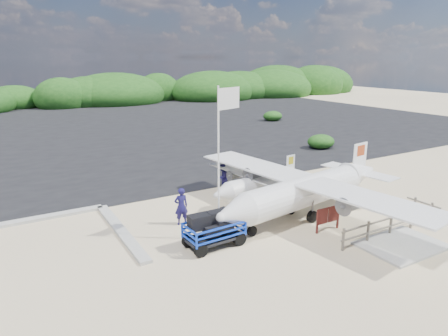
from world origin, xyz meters
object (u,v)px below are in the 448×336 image
at_px(flagpole, 219,240).
at_px(signboard, 327,231).
at_px(baggage_cart, 214,246).
at_px(crew_b, 222,177).
at_px(aircraft_large, 198,127).
at_px(crew_a, 181,206).

relative_size(flagpole, signboard, 4.65).
height_order(baggage_cart, flagpole, flagpole).
bearing_deg(crew_b, baggage_cart, 34.27).
relative_size(flagpole, aircraft_large, 0.49).
xyz_separation_m(baggage_cart, aircraft_large, (13.11, 27.55, 0.00)).
distance_m(crew_b, aircraft_large, 23.18).
bearing_deg(baggage_cart, flagpole, 39.92).
bearing_deg(crew_a, signboard, 149.10).
height_order(signboard, crew_a, crew_a).
bearing_deg(signboard, baggage_cart, 167.48).
relative_size(baggage_cart, crew_b, 1.61).
relative_size(flagpole, crew_a, 3.64).
xyz_separation_m(baggage_cart, flagpole, (0.49, 0.45, 0.00)).
distance_m(baggage_cart, aircraft_large, 30.51).
relative_size(flagpole, crew_b, 4.03).
relative_size(crew_b, aircraft_large, 0.12).
bearing_deg(crew_a, baggage_cart, 100.28).
bearing_deg(signboard, crew_b, 100.89).
height_order(flagpole, crew_a, flagpole).
bearing_deg(crew_a, aircraft_large, -112.66).
bearing_deg(baggage_cart, crew_b, 54.32).
height_order(baggage_cart, crew_a, crew_a).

